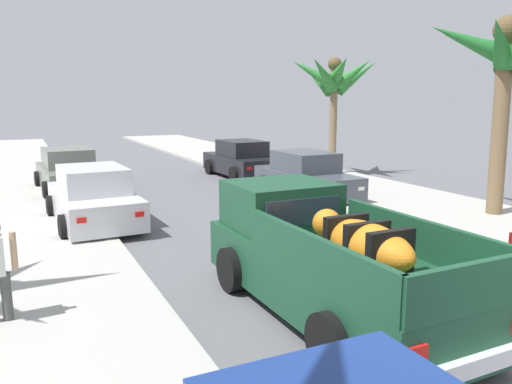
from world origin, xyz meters
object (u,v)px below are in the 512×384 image
Objects in this scene: car_right_mid at (69,172)px; palm_tree_left_fore at (505,57)px; car_left_near at (93,198)px; car_left_far at (241,160)px; car_right_far at (306,177)px; palm_tree_right_mid at (334,78)px; pickup_truck at (326,259)px.

car_right_mid is 14.17m from palm_tree_left_fore.
car_left_near is 11.41m from palm_tree_left_fore.
palm_tree_left_fore is at bearing -71.10° from car_left_far.
palm_tree_right_mid is (3.53, 3.79, 3.39)m from car_right_far.
pickup_truck reaches higher than car_right_far.
car_right_far is at bearing -33.34° from car_right_mid.
palm_tree_right_mid reaches higher than car_right_mid.
palm_tree_left_fore is at bearing -41.61° from car_right_mid.
car_left_far is (4.36, 13.12, -0.10)m from pickup_truck.
palm_tree_right_mid is (10.37, 4.59, 3.39)m from car_left_near.
pickup_truck reaches higher than car_right_mid.
palm_tree_left_fore is at bearing 23.52° from pickup_truck.
car_right_far is 6.68m from palm_tree_left_fore.
car_left_near is at bearing 159.79° from palm_tree_left_fore.
pickup_truck is 1.22× the size of car_right_far.
pickup_truck is 1.21× the size of car_right_mid.
car_left_far is (6.90, 0.66, 0.00)m from car_right_mid.
car_left_far is at bearing 158.06° from palm_tree_right_mid.
car_right_mid is 0.80× the size of palm_tree_left_fore.
palm_tree_left_fore is at bearing -53.88° from car_right_far.
palm_tree_left_fore reaches higher than car_left_far.
car_right_far is 0.85× the size of palm_tree_right_mid.
palm_tree_left_fore is (7.71, 3.36, 3.51)m from pickup_truck.
car_left_far is at bearing 90.34° from car_right_far.
palm_tree_left_fore is (3.34, -9.77, 3.61)m from car_left_far.
car_left_near is 0.86× the size of palm_tree_right_mid.
car_right_far is (0.03, -5.22, 0.00)m from car_left_far.
palm_tree_left_fore reaches higher than car_right_mid.
car_left_far is 1.01× the size of car_right_far.
pickup_truck is 12.72m from car_right_mid.
car_right_far is 6.19m from palm_tree_right_mid.
palm_tree_left_fore is at bearing -20.21° from car_left_near.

